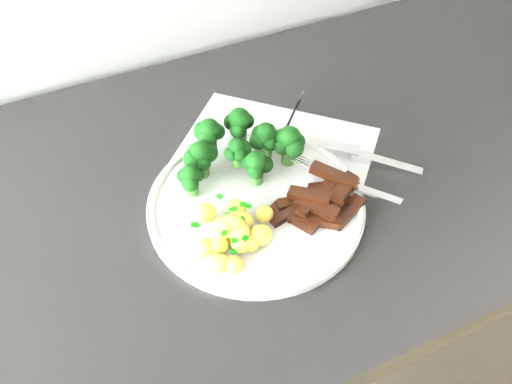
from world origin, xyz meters
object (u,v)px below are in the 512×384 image
plate (256,203)px  beef_strips (319,200)px  counter (269,336)px  potatoes (233,232)px  fork (344,181)px  broccoli (239,146)px  knife (367,158)px  recipe_paper (276,150)px

plate → beef_strips: bearing=-29.8°
beef_strips → counter: bearing=102.2°
potatoes → beef_strips: (0.12, 0.00, -0.00)m
potatoes → plate: bearing=40.1°
counter → fork: 0.49m
broccoli → beef_strips: bearing=-61.2°
knife → broccoli: bearing=159.9°
broccoli → fork: bearing=-40.6°
beef_strips → fork: bearing=19.5°
counter → potatoes: (-0.10, -0.09, 0.49)m
potatoes → knife: 0.24m
recipe_paper → knife: size_ratio=2.03×
counter → knife: size_ratio=15.52×
plate → beef_strips: 0.08m
plate → beef_strips: size_ratio=2.04×
broccoli → fork: 0.15m
plate → beef_strips: beef_strips is taller
knife → recipe_paper: bearing=143.5°
broccoli → beef_strips: (0.06, -0.11, -0.03)m
knife → beef_strips: bearing=-155.1°
broccoli → potatoes: bearing=-118.1°
broccoli → potatoes: broccoli is taller
plate → broccoli: broccoli is taller
fork → knife: bearing=29.0°
potatoes → broccoli: bearing=61.9°
plate → potatoes: potatoes is taller
counter → recipe_paper: bearing=60.0°
counter → recipe_paper: (0.02, 0.04, 0.47)m
counter → plate: (-0.05, -0.05, 0.47)m
counter → recipe_paper: 0.47m
plate → counter: bearing=42.9°
beef_strips → recipe_paper: bearing=88.6°
broccoli → knife: bearing=-20.1°
beef_strips → fork: 0.05m
plate → broccoli: bearing=82.6°
knife → fork: bearing=-151.0°
plate → fork: size_ratio=1.88×
broccoli → fork: size_ratio=1.19×
beef_strips → fork: size_ratio=0.92×
broccoli → fork: (0.11, -0.09, -0.03)m
broccoli → counter: bearing=-28.7°
counter → potatoes: size_ratio=22.52×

